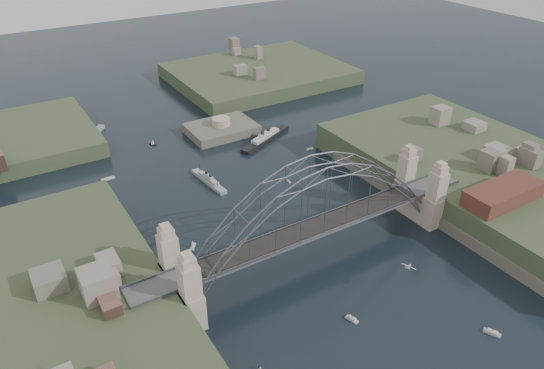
{
  "coord_description": "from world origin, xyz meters",
  "views": [
    {
      "loc": [
        -54.8,
        -71.14,
        72.65
      ],
      "look_at": [
        0.0,
        18.0,
        10.0
      ],
      "focal_mm": 33.35,
      "sensor_mm": 36.0,
      "label": 1
    }
  ],
  "objects_px": {
    "fort_island": "(222,134)",
    "naval_cruiser_far": "(92,135)",
    "wharf_shed": "(503,194)",
    "bridge": "(316,212)",
    "naval_cruiser_near": "(209,181)",
    "ocean_liner": "(265,138)"
  },
  "relations": [
    {
      "from": "naval_cruiser_far",
      "to": "ocean_liner",
      "type": "distance_m",
      "value": 57.8
    },
    {
      "from": "wharf_shed",
      "to": "naval_cruiser_far",
      "type": "height_order",
      "value": "wharf_shed"
    },
    {
      "from": "fort_island",
      "to": "naval_cruiser_far",
      "type": "relative_size",
      "value": 1.75
    },
    {
      "from": "fort_island",
      "to": "wharf_shed",
      "type": "xyz_separation_m",
      "value": [
        32.0,
        -84.0,
        10.34
      ]
    },
    {
      "from": "bridge",
      "to": "wharf_shed",
      "type": "height_order",
      "value": "bridge"
    },
    {
      "from": "naval_cruiser_near",
      "to": "fort_island",
      "type": "bearing_deg",
      "value": 57.08
    },
    {
      "from": "naval_cruiser_near",
      "to": "ocean_liner",
      "type": "relative_size",
      "value": 0.71
    },
    {
      "from": "bridge",
      "to": "naval_cruiser_far",
      "type": "xyz_separation_m",
      "value": [
        -25.98,
        90.03,
        -11.55
      ]
    },
    {
      "from": "fort_island",
      "to": "naval_cruiser_near",
      "type": "bearing_deg",
      "value": -122.92
    },
    {
      "from": "fort_island",
      "to": "ocean_liner",
      "type": "distance_m",
      "value": 16.08
    },
    {
      "from": "wharf_shed",
      "to": "ocean_liner",
      "type": "distance_m",
      "value": 75.13
    },
    {
      "from": "naval_cruiser_far",
      "to": "ocean_liner",
      "type": "bearing_deg",
      "value": -34.72
    },
    {
      "from": "bridge",
      "to": "ocean_liner",
      "type": "relative_size",
      "value": 3.74
    },
    {
      "from": "bridge",
      "to": "fort_island",
      "type": "xyz_separation_m",
      "value": [
        12.0,
        70.0,
        -12.66
      ]
    },
    {
      "from": "wharf_shed",
      "to": "naval_cruiser_near",
      "type": "bearing_deg",
      "value": 131.61
    },
    {
      "from": "fort_island",
      "to": "bridge",
      "type": "bearing_deg",
      "value": -99.73
    },
    {
      "from": "fort_island",
      "to": "naval_cruiser_far",
      "type": "xyz_separation_m",
      "value": [
        -37.98,
        20.03,
        1.12
      ]
    },
    {
      "from": "fort_island",
      "to": "wharf_shed",
      "type": "height_order",
      "value": "wharf_shed"
    },
    {
      "from": "fort_island",
      "to": "naval_cruiser_near",
      "type": "relative_size",
      "value": 1.39
    },
    {
      "from": "fort_island",
      "to": "naval_cruiser_near",
      "type": "height_order",
      "value": "fort_island"
    },
    {
      "from": "ocean_liner",
      "to": "naval_cruiser_near",
      "type": "bearing_deg",
      "value": -151.62
    },
    {
      "from": "wharf_shed",
      "to": "naval_cruiser_far",
      "type": "bearing_deg",
      "value": 123.93
    }
  ]
}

